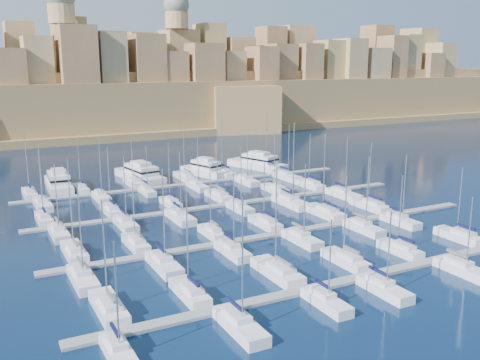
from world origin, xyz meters
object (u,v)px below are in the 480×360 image
sailboat_0 (109,307)px  motor_yacht_b (140,174)px  sailboat_4 (400,249)px  motor_yacht_a (59,182)px  sailboat_2 (278,271)px  motor_yacht_c (205,169)px  motor_yacht_d (258,162)px

sailboat_0 → motor_yacht_b: 75.47m
sailboat_4 → motor_yacht_a: (-40.90, 70.89, 1.00)m
motor_yacht_a → sailboat_2: bearing=-75.0°
sailboat_2 → sailboat_4: (22.14, -1.04, -0.04)m
motor_yacht_c → sailboat_4: bearing=-87.1°
motor_yacht_a → motor_yacht_b: same height
motor_yacht_c → motor_yacht_d: 17.58m
sailboat_0 → motor_yacht_b: (25.68, 70.96, 0.98)m
sailboat_4 → motor_yacht_c: sailboat_4 is taller
motor_yacht_b → sailboat_4: bearing=-74.0°
sailboat_4 → motor_yacht_d: 72.72m
sailboat_4 → motor_yacht_d: size_ratio=0.67×
motor_yacht_d → sailboat_0: bearing=-130.4°
sailboat_2 → motor_yacht_a: size_ratio=0.88×
motor_yacht_b → sailboat_0: bearing=-109.9°
motor_yacht_c → motor_yacht_d: same height
motor_yacht_a → motor_yacht_c: 37.46m
motor_yacht_c → motor_yacht_d: (17.48, 1.95, -0.00)m
sailboat_2 → sailboat_0: bearing=-179.2°
sailboat_4 → motor_yacht_b: 74.54m
motor_yacht_b → motor_yacht_c: same height
sailboat_0 → motor_yacht_b: bearing=70.1°
motor_yacht_d → motor_yacht_b: bearing=179.5°
sailboat_0 → sailboat_2: bearing=0.8°
sailboat_2 → motor_yacht_d: 79.06m
sailboat_0 → sailboat_4: bearing=-0.9°
sailboat_4 → motor_yacht_b: size_ratio=0.66×
sailboat_2 → motor_yacht_a: 72.33m
motor_yacht_b → motor_yacht_c: bearing=-7.5°
motor_yacht_a → motor_yacht_b: size_ratio=0.90×
sailboat_0 → motor_yacht_d: size_ratio=0.74×
motor_yacht_a → motor_yacht_d: bearing=0.5°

